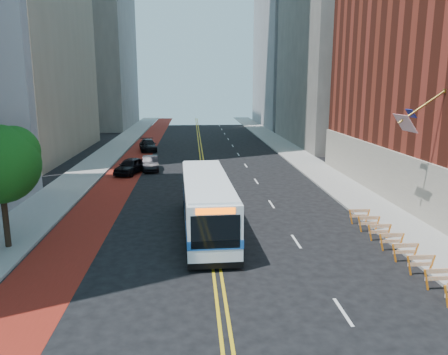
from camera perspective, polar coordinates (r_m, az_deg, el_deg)
ground at (r=19.67m, az=-0.54°, el=-14.80°), size 160.00×160.00×0.00m
sidewalk_left at (r=49.54m, az=-16.81°, el=1.32°), size 4.00×140.00×0.15m
sidewalk_right at (r=50.06m, az=11.08°, el=1.72°), size 4.00×140.00×0.15m
bus_lane_paint at (r=48.84m, az=-12.33°, el=1.33°), size 3.60×140.00×0.01m
center_line_inner at (r=48.34m, az=-3.00°, el=1.48°), size 0.14×140.00×0.01m
center_line_outer at (r=48.35m, az=-2.57°, el=1.49°), size 0.14×140.00×0.01m
lane_dashes at (r=56.52m, az=1.89°, el=3.04°), size 0.14×98.20×0.01m
midrise_right_near at (r=70.67m, az=16.95°, el=20.65°), size 18.00×26.00×40.00m
construction_barriers at (r=24.90m, az=21.78°, el=-8.08°), size 1.42×10.91×1.00m
street_tree at (r=25.95m, az=-27.13°, el=1.92°), size 4.20×4.20×6.70m
transit_bus at (r=26.84m, az=-2.30°, el=-3.29°), size 3.15×12.49×3.41m
car_a at (r=45.05m, az=-12.14°, el=1.48°), size 3.24×5.07×1.61m
car_b at (r=46.55m, az=-9.59°, el=1.85°), size 2.10×4.70×1.50m
car_c at (r=60.27m, az=-9.91°, el=4.17°), size 3.01×5.60×1.54m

